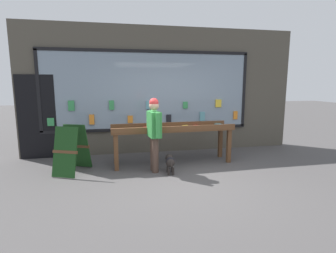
% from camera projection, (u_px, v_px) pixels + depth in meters
% --- Properties ---
extents(ground_plane, '(40.00, 40.00, 0.00)m').
position_uv_depth(ground_plane, '(186.00, 181.00, 5.13)').
color(ground_plane, '#474444').
extents(shopfront_facade, '(7.45, 0.29, 3.37)m').
position_uv_depth(shopfront_facade, '(161.00, 91.00, 7.14)').
color(shopfront_facade, '#4C473D').
rests_on(shopfront_facade, ground_plane).
extents(display_table_main, '(2.87, 0.73, 0.94)m').
position_uv_depth(display_table_main, '(173.00, 132.00, 6.16)').
color(display_table_main, brown).
rests_on(display_table_main, ground_plane).
extents(person_browsing, '(0.27, 0.63, 1.59)m').
position_uv_depth(person_browsing, '(154.00, 130.00, 5.55)').
color(person_browsing, '#4C382D').
rests_on(person_browsing, ground_plane).
extents(small_dog, '(0.21, 0.52, 0.37)m').
position_uv_depth(small_dog, '(170.00, 162.00, 5.54)').
color(small_dog, black).
rests_on(small_dog, ground_plane).
extents(sandwich_board_sign, '(0.76, 0.91, 1.01)m').
position_uv_depth(sandwich_board_sign, '(72.00, 149.00, 5.54)').
color(sandwich_board_sign, '#193F19').
rests_on(sandwich_board_sign, ground_plane).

